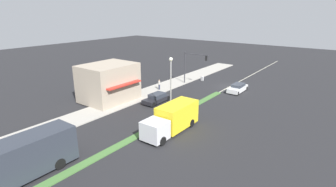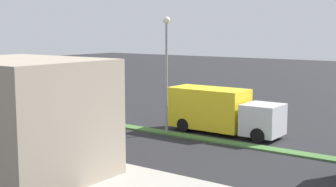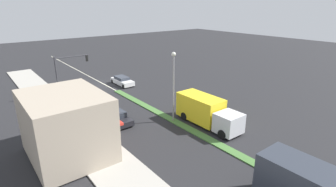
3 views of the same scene
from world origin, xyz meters
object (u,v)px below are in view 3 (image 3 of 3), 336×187
object	(u,v)px
traffic_signal_main	(67,69)
pedestrian	(67,107)
sedan_dark	(116,117)
warning_aframe_sign	(65,88)
street_lamp	(173,78)
delivery_truck	(206,111)
van_white	(122,81)

from	to	relation	value
traffic_signal_main	pedestrian	xyz separation A→B (m)	(2.33, 6.19, -2.92)
pedestrian	sedan_dark	xyz separation A→B (m)	(-3.46, 4.95, -0.35)
warning_aframe_sign	pedestrian	bearing A→B (deg)	74.27
street_lamp	delivery_truck	distance (m)	4.81
pedestrian	sedan_dark	bearing A→B (deg)	124.91
traffic_signal_main	van_white	bearing A→B (deg)	-175.09
pedestrian	van_white	xyz separation A→B (m)	(-10.66, -6.91, -0.36)
warning_aframe_sign	street_lamp	bearing A→B (deg)	107.93
pedestrian	warning_aframe_sign	xyz separation A→B (m)	(-2.67, -9.48, -0.56)
street_lamp	van_white	xyz separation A→B (m)	(-2.20, -15.32, -4.16)
pedestrian	van_white	distance (m)	12.70
sedan_dark	delivery_truck	bearing A→B (deg)	139.38
warning_aframe_sign	traffic_signal_main	bearing A→B (deg)	84.13
traffic_signal_main	street_lamp	bearing A→B (deg)	112.75
delivery_truck	sedan_dark	distance (m)	9.52
van_white	delivery_truck	bearing A→B (deg)	90.00
traffic_signal_main	delivery_truck	bearing A→B (deg)	115.67
street_lamp	van_white	distance (m)	16.02
pedestrian	warning_aframe_sign	distance (m)	9.86
street_lamp	pedestrian	world-z (taller)	street_lamp
traffic_signal_main	sedan_dark	bearing A→B (deg)	95.76
traffic_signal_main	van_white	xyz separation A→B (m)	(-8.32, -0.71, -3.28)
traffic_signal_main	warning_aframe_sign	distance (m)	4.79
warning_aframe_sign	van_white	distance (m)	8.39
traffic_signal_main	sedan_dark	xyz separation A→B (m)	(-1.12, 11.14, -3.27)
pedestrian	warning_aframe_sign	size ratio (longest dim) A/B	1.96
warning_aframe_sign	van_white	xyz separation A→B (m)	(-7.99, 2.57, 0.19)
delivery_truck	street_lamp	bearing A→B (deg)	-51.00
delivery_truck	van_white	xyz separation A→B (m)	(0.00, -18.03, -0.85)
warning_aframe_sign	sedan_dark	bearing A→B (deg)	93.12
van_white	warning_aframe_sign	bearing A→B (deg)	-17.82
street_lamp	delivery_truck	bearing A→B (deg)	129.00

